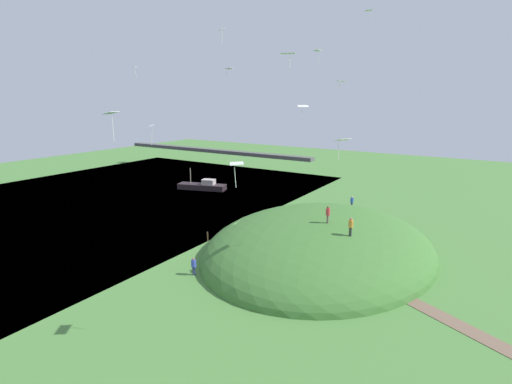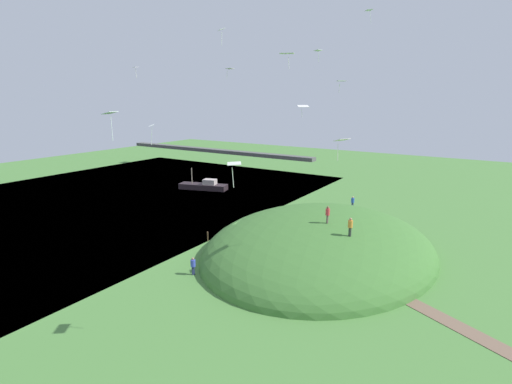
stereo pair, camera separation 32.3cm
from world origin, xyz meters
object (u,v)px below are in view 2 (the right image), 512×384
(boat_on_lake, at_px, (204,186))
(person_near_shore, at_px, (353,201))
(kite_6, at_px, (287,54))
(kite_10, at_px, (152,127))
(mooring_post, at_px, (208,237))
(person_on_hilltop, at_px, (193,264))
(kite_0, at_px, (369,11))
(kite_9, at_px, (342,141))
(kite_4, at_px, (303,106))
(kite_1, at_px, (234,164))
(kite_5, at_px, (222,31))
(kite_7, at_px, (230,69))
(kite_2, at_px, (135,68))
(person_watching_kites, at_px, (328,213))
(person_with_child, at_px, (350,225))
(kite_3, at_px, (318,51))
(kite_11, at_px, (341,81))
(kite_8, at_px, (110,114))

(boat_on_lake, height_order, person_near_shore, boat_on_lake)
(kite_6, xyz_separation_m, kite_10, (-11.76, -2.72, -5.64))
(mooring_post, bearing_deg, person_on_hilltop, -59.22)
(kite_0, relative_size, kite_9, 0.72)
(boat_on_lake, relative_size, kite_9, 4.70)
(kite_0, height_order, kite_4, kite_0)
(person_near_shore, relative_size, kite_1, 1.05)
(kite_5, distance_m, kite_7, 15.56)
(kite_2, distance_m, mooring_post, 19.18)
(boat_on_lake, height_order, person_watching_kites, person_watching_kites)
(person_with_child, distance_m, kite_3, 19.36)
(kite_7, bearing_deg, kite_4, -18.81)
(person_watching_kites, distance_m, kite_3, 17.58)
(person_watching_kites, height_order, kite_6, kite_6)
(kite_3, height_order, kite_5, kite_5)
(kite_10, bearing_deg, person_on_hilltop, -1.45)
(person_on_hilltop, height_order, kite_1, kite_1)
(kite_4, xyz_separation_m, kite_6, (3.72, -10.58, 4.01))
(person_on_hilltop, height_order, kite_9, kite_9)
(kite_11, bearing_deg, kite_7, 173.94)
(kite_0, height_order, mooring_post, kite_0)
(kite_5, height_order, kite_9, kite_5)
(kite_1, distance_m, kite_11, 22.78)
(kite_1, bearing_deg, person_with_child, 80.16)
(person_watching_kites, height_order, kite_8, kite_8)
(kite_7, distance_m, kite_10, 19.06)
(person_with_child, distance_m, kite_0, 19.87)
(kite_5, relative_size, kite_7, 1.21)
(kite_1, xyz_separation_m, kite_3, (-5.13, 22.50, 8.53))
(kite_1, height_order, kite_3, kite_3)
(kite_4, bearing_deg, person_on_hilltop, -105.67)
(kite_3, height_order, kite_6, kite_3)
(kite_4, distance_m, kite_6, 11.91)
(person_near_shore, xyz_separation_m, kite_9, (4.46, -17.00, 9.40))
(kite_11, height_order, mooring_post, kite_11)
(person_on_hilltop, bearing_deg, kite_3, -169.07)
(boat_on_lake, xyz_separation_m, person_watching_kites, (29.45, -17.07, 4.22))
(kite_0, bearing_deg, kite_5, -134.80)
(kite_5, bearing_deg, kite_2, 179.87)
(kite_1, relative_size, kite_6, 1.19)
(kite_9, bearing_deg, boat_on_lake, 147.52)
(person_near_shore, distance_m, mooring_post, 19.29)
(person_with_child, xyz_separation_m, kite_1, (-2.39, -13.79, 7.04))
(kite_0, distance_m, kite_11, 6.96)
(kite_0, bearing_deg, person_watching_kites, -100.42)
(person_near_shore, distance_m, kite_4, 15.56)
(person_near_shore, relative_size, kite_0, 1.20)
(person_on_hilltop, xyz_separation_m, kite_3, (3.83, 16.48, 19.07))
(kite_0, xyz_separation_m, kite_3, (-5.81, 1.86, -3.00))
(person_with_child, bearing_deg, kite_11, -50.09)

